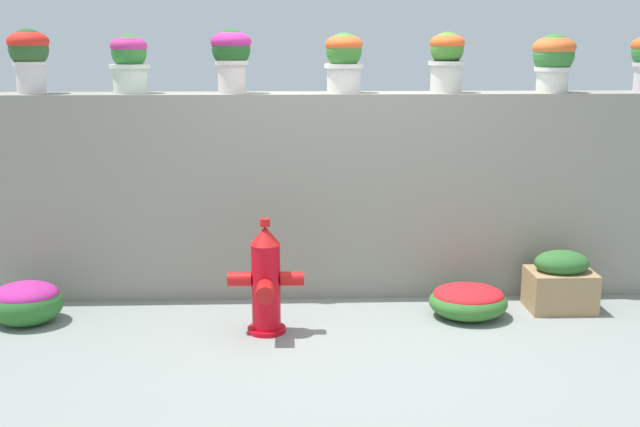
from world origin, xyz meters
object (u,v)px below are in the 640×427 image
potted_plant_4 (447,57)px  fire_hydrant (266,282)px  potted_plant_0 (29,53)px  potted_plant_2 (231,53)px  flower_bush_left (26,301)px  potted_plant_1 (129,60)px  flower_bush_right (468,300)px  planter_box (560,282)px  potted_plant_3 (344,58)px  potted_plant_5 (554,58)px

potted_plant_4 → fire_hydrant: (-1.33, -0.85, -1.44)m
potted_plant_0 → potted_plant_2: (1.46, -0.03, -0.00)m
fire_hydrant → flower_bush_left: fire_hydrant is taller
fire_hydrant → flower_bush_left: bearing=171.5°
potted_plant_1 → flower_bush_right: (2.41, -0.62, -1.66)m
fire_hydrant → planter_box: 2.16m
fire_hydrant → flower_bush_left: size_ratio=1.57×
potted_plant_3 → flower_bush_left: bearing=-164.8°
potted_plant_4 → flower_bush_right: bearing=-81.4°
potted_plant_0 → potted_plant_3: size_ratio=1.06×
potted_plant_4 → potted_plant_5: size_ratio=1.04×
planter_box → potted_plant_4: bearing=148.9°
potted_plant_3 → fire_hydrant: (-0.57, -0.85, -1.44)m
potted_plant_3 → flower_bush_left: (-2.23, -0.61, -1.63)m
flower_bush_left → potted_plant_3: bearing=15.2°
potted_plant_4 → planter_box: bearing=-31.1°
fire_hydrant → flower_bush_right: size_ratio=1.41×
potted_plant_4 → potted_plant_5: bearing=-1.6°
flower_bush_right → flower_bush_left: bearing=180.0°
potted_plant_0 → flower_bush_left: (0.04, -0.61, -1.67)m
potted_plant_3 → potted_plant_5: bearing=-0.9°
potted_plant_0 → potted_plant_2: potted_plant_0 is taller
flower_bush_left → potted_plant_0: bearing=94.0°
potted_plant_1 → potted_plant_2: potted_plant_2 is taller
potted_plant_1 → flower_bush_left: potted_plant_1 is taller
potted_plant_1 → flower_bush_left: (-0.67, -0.62, -1.62)m
potted_plant_5 → planter_box: potted_plant_5 is taller
potted_plant_1 → flower_bush_left: size_ratio=0.85×
potted_plant_0 → potted_plant_5: potted_plant_0 is taller
potted_plant_2 → potted_plant_5: size_ratio=1.08×
planter_box → flower_bush_left: bearing=-178.1°
potted_plant_1 → potted_plant_5: bearing=-0.7°
potted_plant_1 → potted_plant_3: (1.56, -0.01, 0.01)m
potted_plant_2 → planter_box: potted_plant_2 is taller
fire_hydrant → potted_plant_2: bearing=107.0°
potted_plant_3 → fire_hydrant: size_ratio=0.56×
potted_plant_0 → fire_hydrant: 2.42m
planter_box → potted_plant_3: bearing=162.8°
potted_plant_1 → fire_hydrant: potted_plant_1 is taller
fire_hydrant → flower_bush_left: 1.70m
potted_plant_4 → flower_bush_right: 1.78m
potted_plant_4 → flower_bush_right: potted_plant_4 is taller
potted_plant_2 → planter_box: (2.37, -0.45, -1.62)m
potted_plant_0 → flower_bush_right: potted_plant_0 is taller
potted_plant_5 → fire_hydrant: bearing=-158.6°
flower_bush_left → planter_box: size_ratio=1.07×
potted_plant_0 → potted_plant_1: (0.71, 0.01, -0.05)m
potted_plant_1 → potted_plant_4: 2.32m
potted_plant_4 → fire_hydrant: 2.14m
potted_plant_1 → potted_plant_3: bearing=-0.4°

